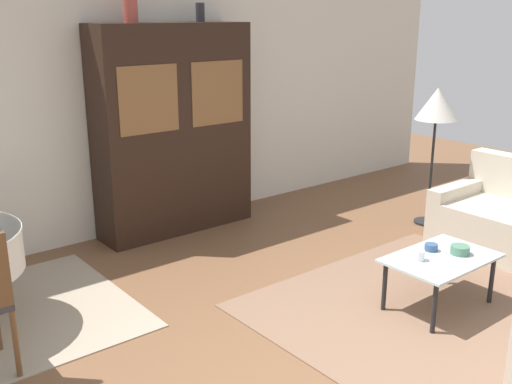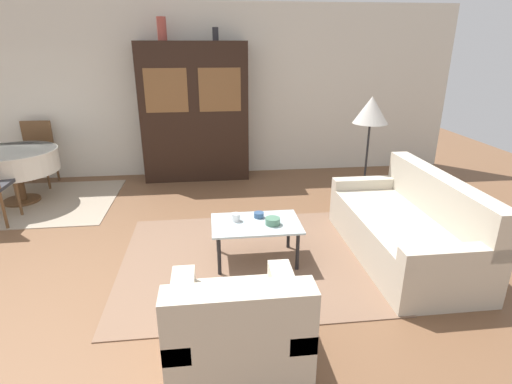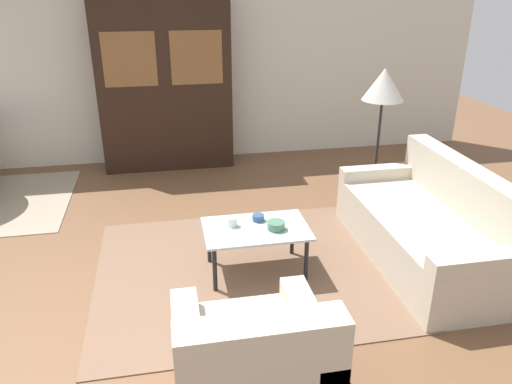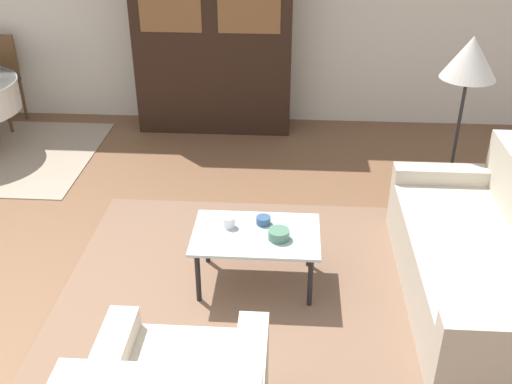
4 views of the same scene
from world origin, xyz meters
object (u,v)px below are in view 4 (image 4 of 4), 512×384
(floor_lamp, at_px, (470,63))
(bowl, at_px, (279,234))
(couch, at_px, (486,263))
(bowl_small, at_px, (263,220))
(coffee_table, at_px, (256,239))
(display_cabinet, at_px, (213,32))
(cup, at_px, (229,222))

(floor_lamp, height_order, bowl, floor_lamp)
(couch, bearing_deg, bowl_small, 82.43)
(coffee_table, xyz_separation_m, floor_lamp, (1.59, 1.24, 0.89))
(display_cabinet, height_order, cup, display_cabinet)
(display_cabinet, xyz_separation_m, floor_lamp, (2.23, -1.58, 0.20))
(coffee_table, xyz_separation_m, bowl, (0.16, -0.06, 0.08))
(floor_lamp, xyz_separation_m, bowl_small, (-1.55, -1.12, -0.81))
(couch, bearing_deg, bowl, 89.27)
(display_cabinet, bearing_deg, coffee_table, -77.37)
(floor_lamp, height_order, cup, floor_lamp)
(display_cabinet, bearing_deg, cup, -80.91)
(coffee_table, distance_m, floor_lamp, 2.21)
(display_cabinet, distance_m, cup, 2.86)
(floor_lamp, xyz_separation_m, cup, (-1.79, -1.17, -0.80))
(couch, bearing_deg, coffee_table, 87.24)
(coffee_table, bearing_deg, bowl_small, 70.80)
(floor_lamp, relative_size, bowl, 10.24)
(coffee_table, bearing_deg, couch, -2.76)
(display_cabinet, xyz_separation_m, bowl, (0.79, -2.88, -0.61))
(couch, relative_size, display_cabinet, 0.91)
(couch, xyz_separation_m, bowl_small, (-1.51, 0.20, 0.15))
(display_cabinet, relative_size, bowl_small, 21.05)
(coffee_table, height_order, floor_lamp, floor_lamp)
(coffee_table, bearing_deg, display_cabinet, 102.63)
(bowl, distance_m, bowl_small, 0.22)
(bowl_small, bearing_deg, bowl, -58.10)
(coffee_table, relative_size, display_cabinet, 0.41)
(floor_lamp, distance_m, bowl, 2.10)
(bowl, bearing_deg, bowl_small, 121.90)
(bowl, height_order, bowl_small, bowl)
(couch, xyz_separation_m, floor_lamp, (0.04, 1.32, 0.96))
(couch, bearing_deg, floor_lamp, -1.86)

